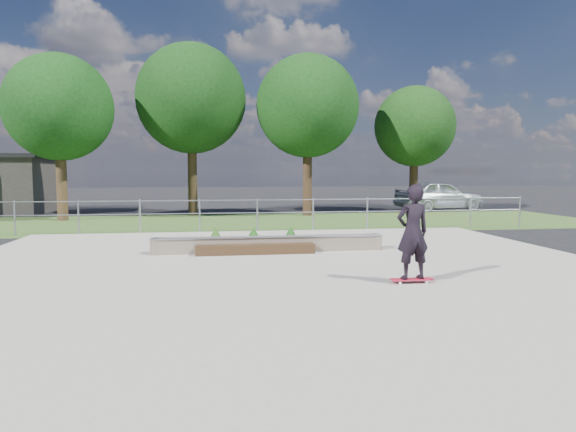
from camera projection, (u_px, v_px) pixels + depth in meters
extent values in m
plane|color=black|center=(289.00, 275.00, 10.67)|extent=(120.00, 120.00, 0.00)
cube|color=#355421|center=(250.00, 222.00, 21.51)|extent=(30.00, 8.00, 0.02)
cube|color=#9C978B|center=(289.00, 273.00, 10.67)|extent=(15.00, 15.00, 0.06)
cylinder|color=#909398|center=(15.00, 219.00, 16.84)|extent=(0.06, 0.06, 1.20)
cylinder|color=gray|center=(78.00, 218.00, 17.13)|extent=(0.06, 0.06, 1.20)
cylinder|color=#9A9DA2|center=(140.00, 217.00, 17.43)|extent=(0.06, 0.06, 1.20)
cylinder|color=gray|center=(200.00, 216.00, 17.72)|extent=(0.06, 0.06, 1.20)
cylinder|color=gray|center=(257.00, 216.00, 18.01)|extent=(0.06, 0.06, 1.20)
cylinder|color=#96989E|center=(313.00, 215.00, 18.30)|extent=(0.06, 0.06, 1.20)
cylinder|color=#95989D|center=(367.00, 214.00, 18.60)|extent=(0.06, 0.06, 1.20)
cylinder|color=gray|center=(420.00, 213.00, 18.89)|extent=(0.06, 0.06, 1.20)
cylinder|color=#9B9EA3|center=(470.00, 213.00, 19.18)|extent=(0.06, 0.06, 1.20)
cylinder|color=#989AA0|center=(520.00, 212.00, 19.47)|extent=(0.06, 0.06, 1.20)
cylinder|color=#909398|center=(257.00, 200.00, 17.96)|extent=(20.00, 0.04, 0.04)
cylinder|color=gray|center=(257.00, 213.00, 18.00)|extent=(20.00, 0.04, 0.04)
cylinder|color=#372416|center=(62.00, 187.00, 22.19)|extent=(0.44, 0.44, 2.93)
sphere|color=black|center=(59.00, 107.00, 21.89)|extent=(4.55, 4.55, 4.55)
cylinder|color=black|center=(193.00, 181.00, 24.94)|extent=(0.44, 0.44, 3.38)
sphere|color=black|center=(191.00, 99.00, 24.60)|extent=(5.25, 5.25, 5.25)
cylinder|color=black|center=(307.00, 183.00, 24.77)|extent=(0.44, 0.44, 3.15)
sphere|color=black|center=(308.00, 106.00, 24.45)|extent=(4.90, 4.90, 4.90)
cylinder|color=black|center=(413.00, 186.00, 27.15)|extent=(0.44, 0.44, 2.70)
sphere|color=black|center=(415.00, 126.00, 26.87)|extent=(4.20, 4.20, 4.20)
cube|color=brown|center=(269.00, 244.00, 13.38)|extent=(6.00, 0.40, 0.40)
cylinder|color=#979AA0|center=(270.00, 237.00, 13.17)|extent=(6.00, 0.06, 0.06)
cube|color=brown|center=(155.00, 246.00, 12.96)|extent=(0.15, 0.42, 0.40)
cube|color=#675A4C|center=(376.00, 242.00, 13.81)|extent=(0.15, 0.42, 0.40)
cube|color=black|center=(254.00, 247.00, 13.39)|extent=(3.00, 1.20, 0.25)
sphere|color=yellow|center=(208.00, 239.00, 13.29)|extent=(0.14, 0.14, 0.14)
sphere|color=gold|center=(231.00, 240.00, 13.18)|extent=(0.14, 0.14, 0.14)
sphere|color=yellow|center=(254.00, 238.00, 13.47)|extent=(0.14, 0.14, 0.14)
sphere|color=yellow|center=(278.00, 239.00, 13.36)|extent=(0.14, 0.14, 0.14)
sphere|color=gold|center=(299.00, 238.00, 13.64)|extent=(0.14, 0.14, 0.14)
cone|color=#1E4614|center=(216.00, 235.00, 13.46)|extent=(0.44, 0.44, 0.36)
cone|color=#144213|center=(254.00, 234.00, 13.61)|extent=(0.44, 0.44, 0.36)
cone|color=#123F12|center=(291.00, 233.00, 13.75)|extent=(0.44, 0.44, 0.36)
cylinder|color=white|center=(400.00, 283.00, 9.49)|extent=(0.05, 0.03, 0.05)
cylinder|color=silver|center=(397.00, 281.00, 9.67)|extent=(0.05, 0.03, 0.05)
cylinder|color=silver|center=(427.00, 282.00, 9.57)|extent=(0.05, 0.03, 0.05)
cylinder|color=silver|center=(423.00, 280.00, 9.74)|extent=(0.05, 0.03, 0.05)
cylinder|color=#AAAAAF|center=(398.00, 281.00, 9.58)|extent=(0.02, 0.18, 0.02)
cylinder|color=gray|center=(425.00, 280.00, 9.65)|extent=(0.02, 0.18, 0.02)
cube|color=#B8162F|center=(412.00, 279.00, 9.61)|extent=(0.80, 0.21, 0.02)
imported|color=black|center=(413.00, 232.00, 9.54)|extent=(0.69, 0.50, 1.77)
imported|color=silver|center=(439.00, 195.00, 28.12)|extent=(5.13, 2.77, 1.66)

